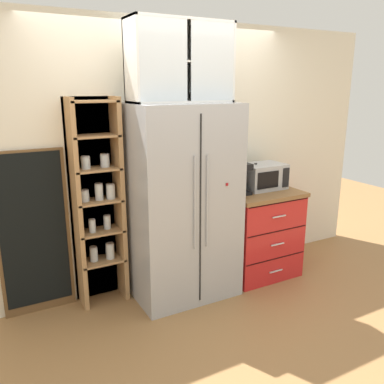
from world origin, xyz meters
TOP-DOWN VIEW (x-y plane):
  - ground_plane at (0.00, 0.00)m, footprint 10.64×10.64m
  - wall_back_cream at (0.00, 0.40)m, footprint 4.95×0.10m
  - refrigerator at (0.00, 0.02)m, footprint 0.95×0.69m
  - pantry_shelf_column at (-0.72, 0.29)m, footprint 0.46×0.28m
  - counter_cabinet at (0.89, 0.03)m, footprint 0.78×0.68m
  - microwave at (0.97, 0.08)m, footprint 0.44×0.33m
  - coffee_maker at (0.63, 0.03)m, footprint 0.17×0.20m
  - mug_red at (0.89, -0.04)m, footprint 0.11×0.07m
  - mug_charcoal at (0.89, 0.07)m, footprint 0.11×0.08m
  - bottle_amber at (0.89, 0.10)m, footprint 0.07×0.07m
  - upper_cabinet at (0.00, 0.07)m, footprint 0.91×0.32m
  - chalkboard_menu at (-1.27, 0.33)m, footprint 0.60×0.04m

SIDE VIEW (x-z plane):
  - ground_plane at x=0.00m, z-range 0.00..0.00m
  - counter_cabinet at x=0.89m, z-range 0.00..0.91m
  - chalkboard_menu at x=-1.27m, z-range 0.00..1.46m
  - refrigerator at x=0.00m, z-range 0.00..1.81m
  - pantry_shelf_column at x=-0.72m, z-range 0.02..1.89m
  - mug_red at x=0.89m, z-range 0.91..0.99m
  - mug_charcoal at x=0.89m, z-range 0.91..1.00m
  - bottle_amber at x=0.89m, z-range 0.89..1.17m
  - microwave at x=0.97m, z-range 0.91..1.17m
  - coffee_maker at x=0.63m, z-range 0.91..1.22m
  - wall_back_cream at x=0.00m, z-range 0.00..2.55m
  - upper_cabinet at x=0.00m, z-range 1.81..2.48m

